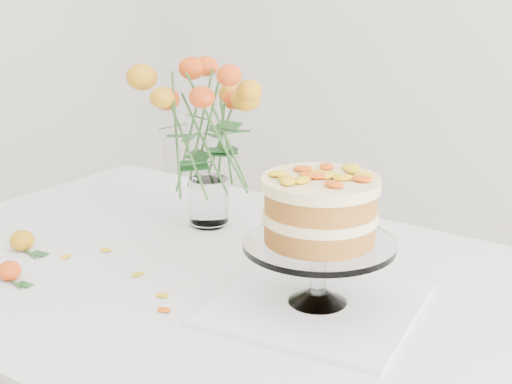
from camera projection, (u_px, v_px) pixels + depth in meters
table at (221, 311)px, 1.39m from camera, size 1.43×0.93×0.76m
napkin at (317, 304)px, 1.23m from camera, size 0.38×0.38×0.01m
cake_stand at (320, 216)px, 1.18m from camera, size 0.26×0.26×0.23m
rose_vase at (207, 113)px, 1.54m from camera, size 0.29×0.29×0.44m
loose_rose_near at (22, 241)px, 1.47m from camera, size 0.09×0.05×0.04m
loose_rose_far at (9, 271)px, 1.33m from camera, size 0.08×0.04×0.04m
stray_petal_a at (138, 274)px, 1.35m from camera, size 0.03×0.02×0.00m
stray_petal_b at (162, 296)px, 1.26m from camera, size 0.03×0.02×0.00m
stray_petal_c at (164, 310)px, 1.21m from camera, size 0.03×0.02×0.00m
stray_petal_d at (106, 250)px, 1.47m from camera, size 0.03×0.02×0.00m
stray_petal_e at (66, 256)px, 1.43m from camera, size 0.03×0.02×0.00m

